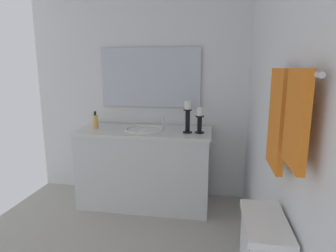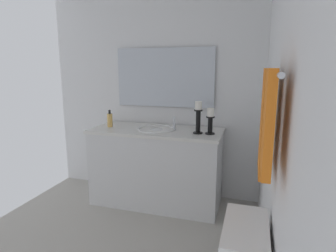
{
  "view_description": "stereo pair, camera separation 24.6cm",
  "coord_description": "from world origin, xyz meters",
  "px_view_note": "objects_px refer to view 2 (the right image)",
  "views": [
    {
      "loc": [
        1.59,
        0.83,
        1.41
      ],
      "look_at": [
        -0.29,
        0.52,
        1.02
      ],
      "focal_mm": 30.39,
      "sensor_mm": 36.0,
      "label": 1
    },
    {
      "loc": [
        1.53,
        1.07,
        1.41
      ],
      "look_at": [
        -0.29,
        0.52,
        1.02
      ],
      "focal_mm": 30.39,
      "sensor_mm": 36.0,
      "label": 2
    }
  ],
  "objects_px": {
    "towel_near_vanity": "(264,122)",
    "soap_bottle": "(110,120)",
    "candle_holder_tall": "(210,121)",
    "vanity_cabinet": "(157,166)",
    "sink_basin": "(156,133)",
    "towel_center": "(268,122)",
    "candle_holder_short": "(198,117)",
    "towel_bar": "(274,73)",
    "mirror": "(164,78)"
  },
  "relations": [
    {
      "from": "candle_holder_short",
      "to": "candle_holder_tall",
      "type": "bearing_deg",
      "value": 93.48
    },
    {
      "from": "mirror",
      "to": "towel_center",
      "type": "distance_m",
      "value": 2.18
    },
    {
      "from": "candle_holder_tall",
      "to": "towel_center",
      "type": "height_order",
      "value": "towel_center"
    },
    {
      "from": "sink_basin",
      "to": "towel_center",
      "type": "bearing_deg",
      "value": 30.65
    },
    {
      "from": "vanity_cabinet",
      "to": "soap_bottle",
      "type": "relative_size",
      "value": 7.52
    },
    {
      "from": "vanity_cabinet",
      "to": "mirror",
      "type": "relative_size",
      "value": 1.25
    },
    {
      "from": "candle_holder_tall",
      "to": "towel_center",
      "type": "relative_size",
      "value": 0.69
    },
    {
      "from": "mirror",
      "to": "towel_near_vanity",
      "type": "relative_size",
      "value": 2.28
    },
    {
      "from": "vanity_cabinet",
      "to": "sink_basin",
      "type": "relative_size",
      "value": 3.37
    },
    {
      "from": "towel_center",
      "to": "soap_bottle",
      "type": "bearing_deg",
      "value": -137.59
    },
    {
      "from": "sink_basin",
      "to": "mirror",
      "type": "xyz_separation_m",
      "value": [
        -0.28,
        -0.0,
        0.55
      ]
    },
    {
      "from": "candle_holder_short",
      "to": "towel_near_vanity",
      "type": "bearing_deg",
      "value": 22.95
    },
    {
      "from": "sink_basin",
      "to": "candle_holder_tall",
      "type": "relative_size",
      "value": 1.62
    },
    {
      "from": "sink_basin",
      "to": "candle_holder_tall",
      "type": "distance_m",
      "value": 0.58
    },
    {
      "from": "vanity_cabinet",
      "to": "towel_bar",
      "type": "bearing_deg",
      "value": 33.7
    },
    {
      "from": "towel_center",
      "to": "towel_bar",
      "type": "bearing_deg",
      "value": 173.46
    },
    {
      "from": "sink_basin",
      "to": "soap_bottle",
      "type": "height_order",
      "value": "soap_bottle"
    },
    {
      "from": "towel_bar",
      "to": "towel_center",
      "type": "relative_size",
      "value": 1.74
    },
    {
      "from": "mirror",
      "to": "soap_bottle",
      "type": "relative_size",
      "value": 6.02
    },
    {
      "from": "towel_near_vanity",
      "to": "candle_holder_tall",
      "type": "bearing_deg",
      "value": -161.6
    },
    {
      "from": "candle_holder_tall",
      "to": "towel_center",
      "type": "bearing_deg",
      "value": 14.99
    },
    {
      "from": "soap_bottle",
      "to": "candle_holder_tall",
      "type": "bearing_deg",
      "value": 88.14
    },
    {
      "from": "vanity_cabinet",
      "to": "sink_basin",
      "type": "height_order",
      "value": "sink_basin"
    },
    {
      "from": "sink_basin",
      "to": "towel_near_vanity",
      "type": "xyz_separation_m",
      "value": [
        1.35,
        0.99,
        0.42
      ]
    },
    {
      "from": "candle_holder_tall",
      "to": "vanity_cabinet",
      "type": "bearing_deg",
      "value": -95.61
    },
    {
      "from": "sink_basin",
      "to": "soap_bottle",
      "type": "xyz_separation_m",
      "value": [
        0.02,
        -0.52,
        0.11
      ]
    },
    {
      "from": "towel_near_vanity",
      "to": "towel_center",
      "type": "distance_m",
      "value": 0.32
    },
    {
      "from": "candle_holder_short",
      "to": "soap_bottle",
      "type": "distance_m",
      "value": 0.96
    },
    {
      "from": "candle_holder_tall",
      "to": "candle_holder_short",
      "type": "distance_m",
      "value": 0.12
    },
    {
      "from": "sink_basin",
      "to": "mirror",
      "type": "distance_m",
      "value": 0.62
    },
    {
      "from": "soap_bottle",
      "to": "towel_center",
      "type": "distance_m",
      "value": 2.26
    },
    {
      "from": "mirror",
      "to": "towel_bar",
      "type": "height_order",
      "value": "mirror"
    },
    {
      "from": "sink_basin",
      "to": "towel_near_vanity",
      "type": "distance_m",
      "value": 1.73
    },
    {
      "from": "mirror",
      "to": "towel_near_vanity",
      "type": "height_order",
      "value": "mirror"
    },
    {
      "from": "candle_holder_tall",
      "to": "towel_bar",
      "type": "distance_m",
      "value": 1.59
    },
    {
      "from": "candle_holder_tall",
      "to": "soap_bottle",
      "type": "height_order",
      "value": "candle_holder_tall"
    },
    {
      "from": "candle_holder_short",
      "to": "towel_center",
      "type": "distance_m",
      "value": 1.72
    },
    {
      "from": "towel_near_vanity",
      "to": "towel_center",
      "type": "xyz_separation_m",
      "value": [
        0.31,
        0.0,
        0.06
      ]
    },
    {
      "from": "sink_basin",
      "to": "mirror",
      "type": "height_order",
      "value": "mirror"
    },
    {
      "from": "candle_holder_tall",
      "to": "towel_bar",
      "type": "xyz_separation_m",
      "value": [
        1.45,
        0.45,
        0.47
      ]
    },
    {
      "from": "mirror",
      "to": "towel_bar",
      "type": "xyz_separation_m",
      "value": [
        1.79,
        1.01,
        0.08
      ]
    },
    {
      "from": "towel_bar",
      "to": "towel_near_vanity",
      "type": "xyz_separation_m",
      "value": [
        -0.16,
        -0.02,
        -0.22
      ]
    },
    {
      "from": "towel_center",
      "to": "candle_holder_short",
      "type": "bearing_deg",
      "value": -161.2
    },
    {
      "from": "towel_near_vanity",
      "to": "soap_bottle",
      "type": "bearing_deg",
      "value": -131.53
    },
    {
      "from": "vanity_cabinet",
      "to": "sink_basin",
      "type": "bearing_deg",
      "value": 90.0
    },
    {
      "from": "towel_near_vanity",
      "to": "candle_holder_short",
      "type": "bearing_deg",
      "value": -157.05
    },
    {
      "from": "candle_holder_tall",
      "to": "towel_bar",
      "type": "relative_size",
      "value": 0.39
    },
    {
      "from": "candle_holder_short",
      "to": "vanity_cabinet",
      "type": "bearing_deg",
      "value": -97.94
    },
    {
      "from": "mirror",
      "to": "candle_holder_tall",
      "type": "xyz_separation_m",
      "value": [
        0.33,
        0.56,
        -0.38
      ]
    },
    {
      "from": "soap_bottle",
      "to": "towel_center",
      "type": "height_order",
      "value": "towel_center"
    }
  ]
}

